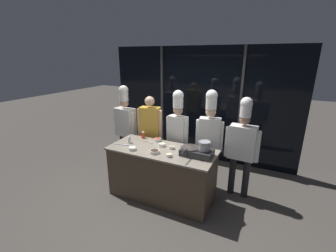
{
  "coord_description": "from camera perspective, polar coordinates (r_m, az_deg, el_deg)",
  "views": [
    {
      "loc": [
        1.67,
        -3.17,
        2.49
      ],
      "look_at": [
        0.0,
        0.25,
        1.28
      ],
      "focal_mm": 24.0,
      "sensor_mm": 36.0,
      "label": 1
    }
  ],
  "objects": [
    {
      "name": "frying_pan",
      "position": [
        3.67,
        5.64,
        -5.17
      ],
      "size": [
        0.31,
        0.54,
        0.05
      ],
      "color": "#38332D",
      "rests_on": "portable_stove"
    },
    {
      "name": "prep_bowl_onion",
      "position": [
        3.91,
        -9.03,
        -5.62
      ],
      "size": [
        0.13,
        0.13,
        0.05
      ],
      "color": "white",
      "rests_on": "demo_counter"
    },
    {
      "name": "ground_plane",
      "position": [
        4.36,
        -1.51,
        -17.23
      ],
      "size": [
        24.0,
        24.0,
        0.0
      ],
      "primitive_type": "plane",
      "color": "#47423D"
    },
    {
      "name": "chef_sous",
      "position": [
        4.35,
        2.47,
        -0.82
      ],
      "size": [
        0.48,
        0.24,
        1.87
      ],
      "rotation": [
        0.0,
        0.0,
        2.99
      ],
      "color": "#4C4C51",
      "rests_on": "ground_plane"
    },
    {
      "name": "chef_pastry",
      "position": [
        4.12,
        18.35,
        -4.11
      ],
      "size": [
        0.59,
        0.26,
        1.83
      ],
      "rotation": [
        0.0,
        0.0,
        3.09
      ],
      "color": "#232326",
      "rests_on": "ground_plane"
    },
    {
      "name": "chef_line",
      "position": [
        4.19,
        10.51,
        -1.59
      ],
      "size": [
        0.5,
        0.25,
        1.92
      ],
      "rotation": [
        0.0,
        0.0,
        3.3
      ],
      "color": "#4C4C51",
      "rests_on": "ground_plane"
    },
    {
      "name": "window_wall_back",
      "position": [
        5.49,
        7.8,
        5.45
      ],
      "size": [
        4.58,
        0.09,
        2.7
      ],
      "color": "black",
      "rests_on": "ground_plane"
    },
    {
      "name": "prep_bowl_ginger",
      "position": [
        3.61,
        0.27,
        -7.4
      ],
      "size": [
        0.09,
        0.09,
        0.05
      ],
      "color": "white",
      "rests_on": "demo_counter"
    },
    {
      "name": "prep_bowl_noodles",
      "position": [
        4.01,
        -1.51,
        -4.74
      ],
      "size": [
        0.12,
        0.12,
        0.05
      ],
      "color": "white",
      "rests_on": "demo_counter"
    },
    {
      "name": "demo_counter",
      "position": [
        4.11,
        -1.56,
        -11.87
      ],
      "size": [
        1.87,
        0.81,
        0.93
      ],
      "color": "#4C3D2D",
      "rests_on": "ground_plane"
    },
    {
      "name": "squeeze_bottle_chili",
      "position": [
        4.41,
        -6.33,
        -2.16
      ],
      "size": [
        0.07,
        0.07,
        0.15
      ],
      "color": "red",
      "rests_on": "demo_counter"
    },
    {
      "name": "prep_bowl_chili_flakes",
      "position": [
        4.24,
        -2.59,
        -3.45
      ],
      "size": [
        0.13,
        0.13,
        0.06
      ],
      "color": "white",
      "rests_on": "demo_counter"
    },
    {
      "name": "serving_spoon_slotted",
      "position": [
        4.2,
        -4.54,
        -4.12
      ],
      "size": [
        0.23,
        0.05,
        0.02
      ],
      "color": "#B2B5BA",
      "rests_on": "demo_counter"
    },
    {
      "name": "serving_spoon_solid",
      "position": [
        4.15,
        -11.19,
        -4.68
      ],
      "size": [
        0.26,
        0.11,
        0.02
      ],
      "color": "#B2B5BA",
      "rests_on": "demo_counter"
    },
    {
      "name": "prep_bowl_mushrooms",
      "position": [
        3.91,
        0.96,
        -5.43
      ],
      "size": [
        0.1,
        0.1,
        0.05
      ],
      "color": "white",
      "rests_on": "demo_counter"
    },
    {
      "name": "stock_pot",
      "position": [
        3.59,
        9.24,
        -4.93
      ],
      "size": [
        0.21,
        0.19,
        0.15
      ],
      "color": "#93969B",
      "rests_on": "portable_stove"
    },
    {
      "name": "person_guest",
      "position": [
        4.64,
        -4.52,
        -0.62
      ],
      "size": [
        0.53,
        0.27,
        1.71
      ],
      "rotation": [
        0.0,
        0.0,
        3.29
      ],
      "color": "#232326",
      "rests_on": "ground_plane"
    },
    {
      "name": "chef_head",
      "position": [
        5.05,
        -10.79,
        0.88
      ],
      "size": [
        0.6,
        0.3,
        1.88
      ],
      "rotation": [
        0.0,
        0.0,
        3.0
      ],
      "color": "#232326",
      "rests_on": "ground_plane"
    },
    {
      "name": "squeeze_bottle_clear",
      "position": [
        4.21,
        -9.76,
        -3.31
      ],
      "size": [
        0.06,
        0.06,
        0.15
      ],
      "color": "white",
      "rests_on": "demo_counter"
    },
    {
      "name": "portable_stove",
      "position": [
        3.67,
        7.36,
        -6.63
      ],
      "size": [
        0.51,
        0.32,
        0.12
      ],
      "color": "#28282B",
      "rests_on": "demo_counter"
    },
    {
      "name": "prep_bowl_soy_glaze",
      "position": [
        3.75,
        -3.43,
        -6.44
      ],
      "size": [
        0.17,
        0.17,
        0.05
      ],
      "color": "white",
      "rests_on": "demo_counter"
    }
  ]
}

